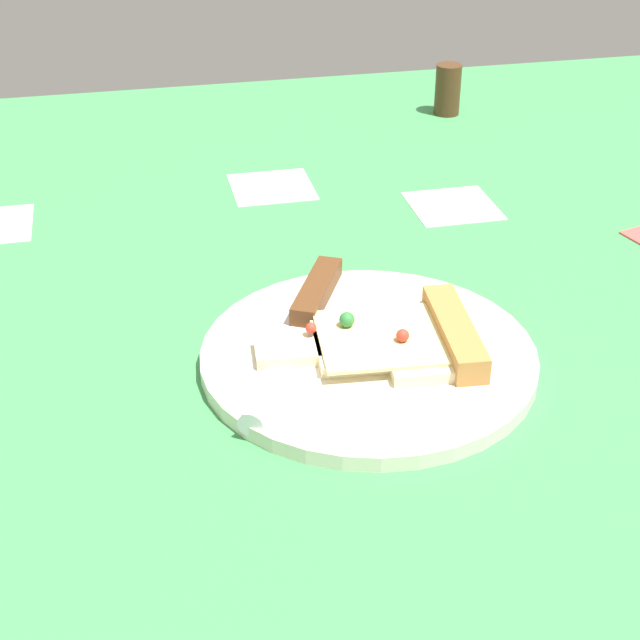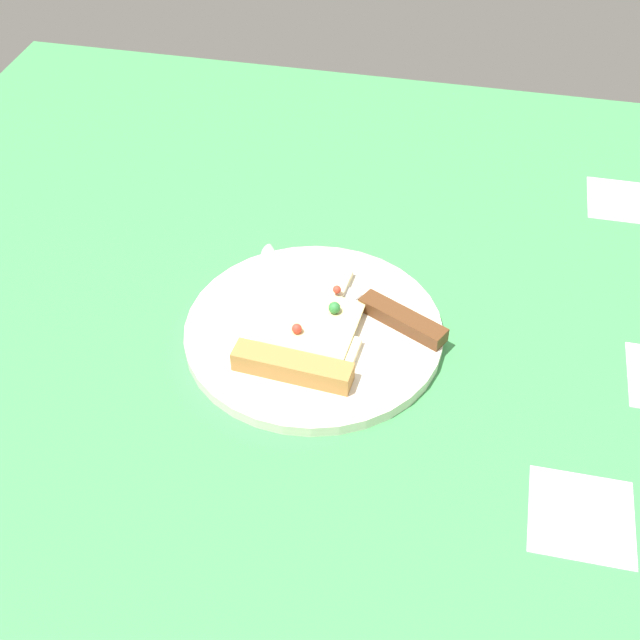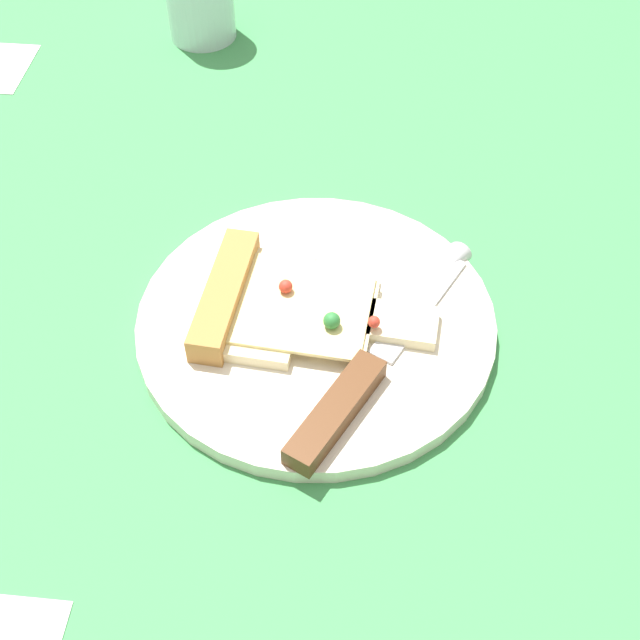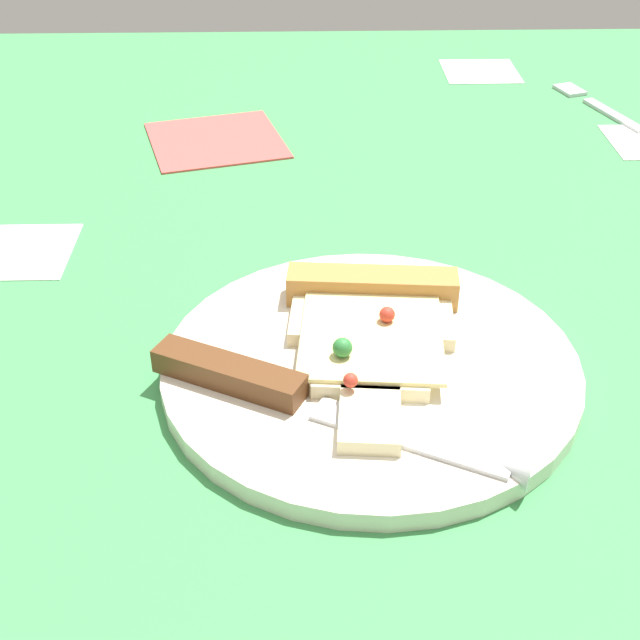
# 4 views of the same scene
# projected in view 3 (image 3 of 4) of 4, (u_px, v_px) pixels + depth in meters

# --- Properties ---
(ground_plane) EXTENTS (1.36, 1.36, 0.03)m
(ground_plane) POSITION_uv_depth(u_px,v_px,m) (171.00, 409.00, 0.63)
(ground_plane) COLOR #3D8C4C
(ground_plane) RESTS_ON ground
(plate) EXTENTS (0.27, 0.27, 0.01)m
(plate) POSITION_uv_depth(u_px,v_px,m) (316.00, 323.00, 0.65)
(plate) COLOR silver
(plate) RESTS_ON ground_plane
(pizza_slice) EXTENTS (0.12, 0.18, 0.03)m
(pizza_slice) POSITION_uv_depth(u_px,v_px,m) (282.00, 305.00, 0.65)
(pizza_slice) COLOR beige
(pizza_slice) RESTS_ON plate
(knife) EXTENTS (0.22, 0.13, 0.02)m
(knife) POSITION_uv_depth(u_px,v_px,m) (370.00, 368.00, 0.61)
(knife) COLOR silver
(knife) RESTS_ON plate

